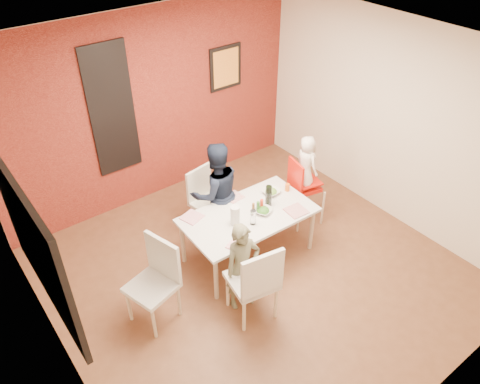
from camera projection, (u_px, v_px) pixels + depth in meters
ground at (255, 272)px, 5.74m from camera, size 4.50×4.50×0.00m
ceiling at (261, 58)px, 4.15m from camera, size 4.50×4.50×0.02m
wall_back at (153, 108)px, 6.39m from camera, size 4.50×0.02×2.70m
wall_front at (447, 318)px, 3.50m from camera, size 4.50×0.02×2.70m
wall_left at (45, 278)px, 3.83m from camera, size 0.02×4.50×2.70m
wall_right at (392, 122)px, 6.05m from camera, size 0.02×4.50×2.70m
brick_accent_wall at (154, 108)px, 6.37m from camera, size 4.50×0.02×2.70m
picture_window_frame at (34, 245)px, 3.86m from camera, size 0.05×1.70×1.30m
picture_window_pane at (36, 244)px, 3.87m from camera, size 0.02×1.55×1.15m
glassblock_strip at (112, 111)px, 5.98m from camera, size 0.55×0.03×1.70m
glassblock_surround at (112, 111)px, 5.98m from camera, size 0.60×0.03×1.76m
art_print_frame at (225, 68)px, 6.77m from camera, size 0.54×0.03×0.64m
art_print_canvas at (226, 68)px, 6.76m from camera, size 0.44×0.01×0.54m
dining_table at (248, 218)px, 5.64m from camera, size 1.61×0.93×0.66m
chair_near at (256, 280)px, 4.86m from camera, size 0.55×0.55×1.03m
chair_far at (205, 196)px, 6.17m from camera, size 0.48×0.48×0.89m
chair_left at (157, 277)px, 4.92m from camera, size 0.57×0.57×1.00m
high_chair at (302, 185)px, 6.20m from camera, size 0.49×0.49×0.99m
child_near at (243, 267)px, 5.04m from camera, size 0.44×0.33×1.11m
child_far at (216, 193)px, 5.90m from camera, size 0.76×0.64×1.39m
toddler at (306, 162)px, 6.00m from camera, size 0.26×0.37×0.73m
plate_near_left at (238, 245)px, 5.15m from camera, size 0.27×0.27×0.01m
plate_far_mid at (234, 197)px, 5.88m from camera, size 0.22×0.22×0.01m
plate_near_right at (296, 211)px, 5.65m from camera, size 0.25×0.25×0.01m
plate_far_left at (192, 217)px, 5.55m from camera, size 0.28×0.28×0.01m
salad_bowl_a at (263, 211)px, 5.62m from camera, size 0.28×0.28×0.05m
salad_bowl_b at (271, 192)px, 5.93m from camera, size 0.24×0.24×0.05m
wine_bottle at (269, 196)px, 5.66m from camera, size 0.08×0.08×0.28m
wine_glass_a at (253, 217)px, 5.40m from camera, size 0.07×0.07×0.19m
wine_glass_b at (269, 199)px, 5.67m from camera, size 0.07×0.07×0.20m
paper_towel_roll at (235, 215)px, 5.39m from camera, size 0.11×0.11×0.25m
condiment_red at (262, 205)px, 5.62m from camera, size 0.04×0.04×0.16m
condiment_green at (258, 207)px, 5.59m from camera, size 0.04×0.04×0.15m
condiment_brown at (253, 208)px, 5.59m from camera, size 0.03×0.03×0.13m
sippy_cup at (287, 187)px, 5.97m from camera, size 0.06×0.06×0.10m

